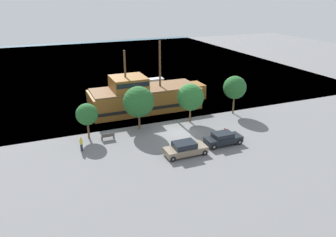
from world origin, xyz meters
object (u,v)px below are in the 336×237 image
pedestrian_walking_near (81,144)px  parked_car_curb_mid (223,139)px  parked_car_curb_front (185,149)px  bench_promenade_east (108,136)px  fire_hydrant (225,131)px  pirate_ship (144,97)px  moored_boat_dockside (157,84)px

pedestrian_walking_near → parked_car_curb_mid: bearing=-16.7°
parked_car_curb_front → pedestrian_walking_near: bearing=152.7°
bench_promenade_east → pedestrian_walking_near: size_ratio=0.91×
parked_car_curb_mid → pedestrian_walking_near: (-15.17, 4.56, 0.12)m
bench_promenade_east → fire_hydrant: bearing=-15.7°
pirate_ship → moored_boat_dockside: bearing=60.4°
fire_hydrant → pedestrian_walking_near: 17.09m
moored_boat_dockside → pedestrian_walking_near: size_ratio=4.69×
moored_boat_dockside → parked_car_curb_mid: size_ratio=1.84×
fire_hydrant → moored_boat_dockside: bearing=90.7°
pirate_ship → bench_promenade_east: (-7.39, -8.41, -1.55)m
parked_car_curb_mid → pedestrian_walking_near: 15.84m
bench_promenade_east → parked_car_curb_front: bearing=-45.8°
parked_car_curb_mid → bench_promenade_east: bearing=151.9°
pirate_ship → pedestrian_walking_near: pirate_ship is taller
parked_car_curb_mid → fire_hydrant: 3.09m
parked_car_curb_mid → moored_boat_dockside: bearing=86.6°
pirate_ship → moored_boat_dockside: (5.97, 10.50, -1.35)m
parked_car_curb_front → fire_hydrant: (6.87, 3.14, -0.32)m
moored_boat_dockside → parked_car_curb_front: (-6.59, -25.87, 0.10)m
parked_car_curb_front → pedestrian_walking_near: size_ratio=2.69×
parked_car_curb_front → pedestrian_walking_near: (-10.09, 5.20, 0.13)m
moored_boat_dockside → parked_car_curb_front: bearing=-104.3°
pedestrian_walking_near → bench_promenade_east: bearing=27.9°
parked_car_curb_front → pedestrian_walking_near: pedestrian_walking_near is taller
fire_hydrant → pirate_ship: bearing=117.1°
pirate_ship → parked_car_curb_front: pirate_ship is taller
pirate_ship → parked_car_curb_mid: 15.44m
fire_hydrant → pedestrian_walking_near: pedestrian_walking_near is taller
parked_car_curb_front → bench_promenade_east: size_ratio=2.95×
moored_boat_dockside → parked_car_curb_mid: (-1.50, -25.23, 0.11)m
pedestrian_walking_near → fire_hydrant: bearing=-6.9°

